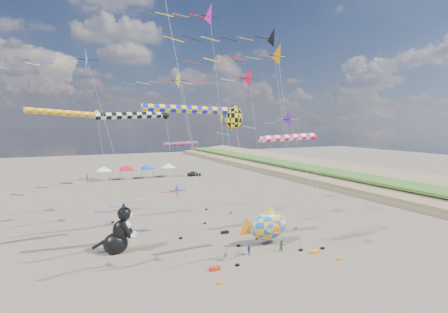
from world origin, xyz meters
name	(u,v)px	position (x,y,z in m)	size (l,w,h in m)	color
ground	(270,290)	(0.00, 0.00, 0.00)	(260.00, 260.00, 0.00)	brown
delta_kite_0	(262,59)	(2.49, 5.75, 18.79)	(12.02, 2.18, 20.21)	orange
delta_kite_1	(240,80)	(5.07, 15.04, 18.03)	(12.75, 2.68, 19.63)	red
delta_kite_3	(175,199)	(-6.01, 5.12, 6.79)	(10.80, 1.59, 8.02)	blue
delta_kite_4	(172,82)	(-2.12, 18.77, 17.91)	(12.34, 2.42, 19.42)	yellow
delta_kite_5	(295,123)	(3.71, 2.25, 12.96)	(10.52, 1.69, 14.22)	#4C1E90
delta_kite_6	(88,63)	(-11.70, 14.40, 18.72)	(10.96, 2.19, 20.12)	blue
delta_kite_7	(207,19)	(3.77, 22.18, 26.82)	(15.94, 3.26, 28.68)	#FE17A9
delta_kite_8	(263,40)	(6.36, 12.00, 22.22)	(15.24, 2.47, 23.78)	black
delta_kite_9	(86,180)	(-12.02, 18.91, 6.66)	(10.47, 1.83, 7.95)	#FF421B
windsock_0	(65,113)	(-13.80, 24.28, 14.16)	(9.63, 0.74, 14.60)	orange
windsock_1	(291,138)	(5.47, 5.25, 11.53)	(7.85, 0.65, 11.94)	#E10F46
windsock_2	(135,116)	(-7.33, 14.48, 13.69)	(8.88, 0.73, 14.14)	black
windsock_3	(190,110)	(-3.10, 9.56, 14.23)	(10.03, 0.78, 14.68)	#141BD0
windsock_4	(183,144)	(1.38, 25.57, 9.95)	(6.53, 0.64, 10.36)	red
angelfish_kite	(232,119)	(3.01, 12.80, 13.46)	(3.74, 3.02, 14.89)	yellow
cat_inflatable	(118,228)	(-9.54, 13.26, 2.49)	(3.69, 1.85, 4.99)	black
fish_inflatable	(268,226)	(5.40, 8.92, 2.01)	(6.00, 2.17, 4.30)	blue
person_adult	(225,252)	(-0.64, 6.83, 0.81)	(0.59, 0.39, 1.62)	gray
child_green	(282,246)	(5.45, 6.39, 0.61)	(0.59, 0.46, 1.22)	#187027
child_blue	(249,250)	(2.05, 7.07, 0.50)	(0.59, 0.24, 1.00)	#2634A8
kite_bag_0	(215,269)	(-2.50, 5.13, 0.15)	(0.90, 0.44, 0.30)	red
kite_bag_1	(314,252)	(8.16, 4.63, 0.15)	(0.90, 0.44, 0.30)	orange
kite_bag_2	(281,223)	(11.03, 14.70, 0.15)	(0.90, 0.44, 0.30)	blue
kite_bag_3	(225,232)	(2.73, 14.17, 0.15)	(0.90, 0.44, 0.30)	black
tent_row	(137,165)	(1.50, 60.00, 3.15)	(19.20, 4.20, 3.80)	white
parked_car	(194,174)	(14.90, 58.00, 0.60)	(1.42, 3.53, 1.20)	#26262D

